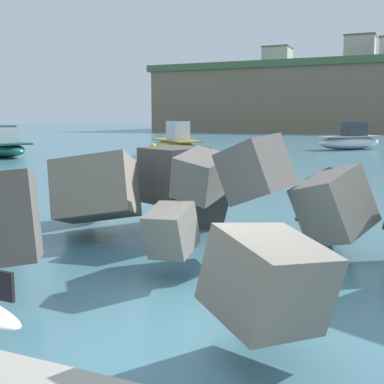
{
  "coord_description": "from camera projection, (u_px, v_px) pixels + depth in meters",
  "views": [
    {
      "loc": [
        2.0,
        -4.96,
        2.27
      ],
      "look_at": [
        -0.37,
        0.5,
        1.4
      ],
      "focal_mm": 46.81,
      "sensor_mm": 36.0,
      "label": 1
    }
  ],
  "objects": [
    {
      "name": "mooring_buoy_middle",
      "position": [
        153.0,
        146.0,
        38.11
      ],
      "size": [
        0.44,
        0.44,
        0.44
      ],
      "color": "yellow",
      "rests_on": "ground"
    },
    {
      "name": "headland_bluff",
      "position": [
        366.0,
        99.0,
        97.49
      ],
      "size": [
        76.52,
        37.32,
        12.36
      ],
      "color": "#847056",
      "rests_on": "ground"
    },
    {
      "name": "boat_mid_right",
      "position": [
        350.0,
        140.0,
        37.62
      ],
      "size": [
        5.14,
        5.47,
        2.1
      ],
      "color": "white",
      "rests_on": "ground"
    },
    {
      "name": "ground_plane",
      "position": [
        205.0,
        323.0,
        5.62
      ],
      "size": [
        400.0,
        400.0,
        0.0
      ],
      "primitive_type": "plane",
      "color": "#42707F"
    },
    {
      "name": "station_building_west",
      "position": [
        277.0,
        60.0,
        109.06
      ],
      "size": [
        5.91,
        5.61,
        5.48
      ],
      "color": "#B2ADA3",
      "rests_on": "headland_bluff"
    },
    {
      "name": "breakwater_jetty",
      "position": [
        268.0,
        196.0,
        8.15
      ],
      "size": [
        28.31,
        7.5,
        2.31
      ],
      "color": "#4C4944",
      "rests_on": "ground"
    },
    {
      "name": "boat_near_centre",
      "position": [
        2.0,
        146.0,
        30.43
      ],
      "size": [
        6.06,
        4.42,
        1.9
      ],
      "color": "#1E6656",
      "rests_on": "ground"
    },
    {
      "name": "boat_near_left",
      "position": [
        176.0,
        144.0,
        32.03
      ],
      "size": [
        5.56,
        5.63,
        2.26
      ],
      "color": "#EAC64C",
      "rests_on": "ground"
    },
    {
      "name": "station_building_central",
      "position": [
        360.0,
        52.0,
        100.65
      ],
      "size": [
        6.06,
        5.63,
        6.56
      ],
      "color": "#B2ADA3",
      "rests_on": "headland_bluff"
    },
    {
      "name": "mooring_buoy_inner",
      "position": [
        352.0,
        176.0,
        18.09
      ],
      "size": [
        0.44,
        0.44,
        0.44
      ],
      "color": "#E54C1E",
      "rests_on": "ground"
    }
  ]
}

